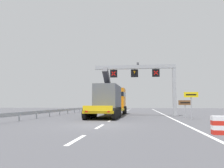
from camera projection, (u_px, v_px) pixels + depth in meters
ground at (96, 125)px, 14.98m from camera, size 112.00×112.00×0.00m
lane_markings at (124, 113)px, 34.87m from camera, size 0.20×54.98×0.01m
edge_line_right at (167, 116)px, 26.04m from camera, size 0.20×63.00×0.01m
overhead_lane_gantry at (146, 75)px, 26.72m from camera, size 10.15×0.90×6.55m
heavy_haul_truck_yellow at (111, 100)px, 27.06m from camera, size 3.20×14.10×5.30m
exit_sign_yellow at (191, 99)px, 20.64m from camera, size 1.31×0.15×2.59m
tourist_info_sign_brown at (185, 104)px, 23.33m from camera, size 1.38×0.15×1.85m
crash_barrier_striped at (223, 125)px, 10.61m from camera, size 1.03×0.57×0.90m
guardrail_left at (59, 111)px, 28.09m from camera, size 0.13×28.57×0.76m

